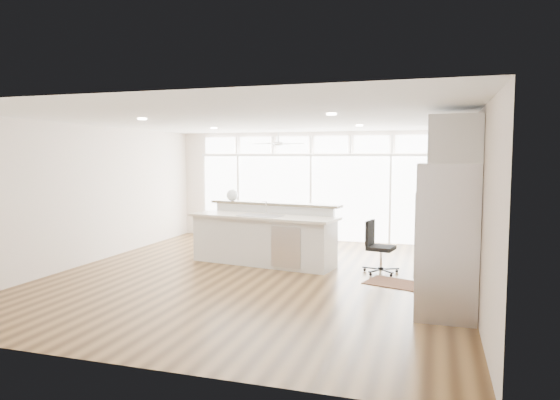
% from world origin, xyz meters
% --- Properties ---
extents(floor, '(7.00, 8.00, 0.02)m').
position_xyz_m(floor, '(0.00, 0.00, -0.01)').
color(floor, '#482F16').
rests_on(floor, ground).
extents(ceiling, '(7.00, 8.00, 0.02)m').
position_xyz_m(ceiling, '(0.00, 0.00, 2.70)').
color(ceiling, white).
rests_on(ceiling, wall_back).
extents(wall_back, '(7.00, 0.04, 2.70)m').
position_xyz_m(wall_back, '(0.00, 4.00, 1.35)').
color(wall_back, silver).
rests_on(wall_back, floor).
extents(wall_front, '(7.00, 0.04, 2.70)m').
position_xyz_m(wall_front, '(0.00, -4.00, 1.35)').
color(wall_front, silver).
rests_on(wall_front, floor).
extents(wall_left, '(0.04, 8.00, 2.70)m').
position_xyz_m(wall_left, '(-3.50, 0.00, 1.35)').
color(wall_left, silver).
rests_on(wall_left, floor).
extents(wall_right, '(0.04, 8.00, 2.70)m').
position_xyz_m(wall_right, '(3.50, 0.00, 1.35)').
color(wall_right, silver).
rests_on(wall_right, floor).
extents(glass_wall, '(5.80, 0.06, 2.08)m').
position_xyz_m(glass_wall, '(0.00, 3.94, 1.05)').
color(glass_wall, white).
rests_on(glass_wall, wall_back).
extents(transom_row, '(5.90, 0.06, 0.40)m').
position_xyz_m(transom_row, '(0.00, 3.94, 2.38)').
color(transom_row, white).
rests_on(transom_row, wall_back).
extents(desk_window, '(0.04, 0.85, 0.85)m').
position_xyz_m(desk_window, '(3.46, 0.30, 1.55)').
color(desk_window, silver).
rests_on(desk_window, wall_right).
extents(ceiling_fan, '(1.16, 1.16, 0.32)m').
position_xyz_m(ceiling_fan, '(-0.50, 2.80, 2.48)').
color(ceiling_fan, white).
rests_on(ceiling_fan, ceiling).
extents(recessed_lights, '(3.40, 3.00, 0.02)m').
position_xyz_m(recessed_lights, '(0.00, 0.20, 2.68)').
color(recessed_lights, white).
rests_on(recessed_lights, ceiling).
extents(oven_cabinet, '(0.64, 1.20, 2.50)m').
position_xyz_m(oven_cabinet, '(3.17, 1.80, 1.25)').
color(oven_cabinet, white).
rests_on(oven_cabinet, floor).
extents(desk_nook, '(0.72, 1.30, 0.76)m').
position_xyz_m(desk_nook, '(3.13, 0.30, 0.38)').
color(desk_nook, white).
rests_on(desk_nook, floor).
extents(upper_cabinets, '(0.64, 1.30, 0.64)m').
position_xyz_m(upper_cabinets, '(3.17, 0.30, 2.35)').
color(upper_cabinets, white).
rests_on(upper_cabinets, wall_right).
extents(refrigerator, '(0.76, 0.90, 2.00)m').
position_xyz_m(refrigerator, '(3.11, -1.35, 1.00)').
color(refrigerator, silver).
rests_on(refrigerator, floor).
extents(fridge_cabinet, '(0.64, 0.90, 0.60)m').
position_xyz_m(fridge_cabinet, '(3.17, -1.35, 2.30)').
color(fridge_cabinet, white).
rests_on(fridge_cabinet, wall_right).
extents(framed_photos, '(0.06, 0.22, 0.80)m').
position_xyz_m(framed_photos, '(3.46, 0.92, 1.40)').
color(framed_photos, black).
rests_on(framed_photos, wall_right).
extents(kitchen_island, '(3.07, 1.56, 1.16)m').
position_xyz_m(kitchen_island, '(-0.21, 0.91, 0.58)').
color(kitchen_island, white).
rests_on(kitchen_island, floor).
extents(rug, '(1.05, 0.89, 0.01)m').
position_xyz_m(rug, '(2.35, 0.12, 0.01)').
color(rug, '#3D1F13').
rests_on(rug, floor).
extents(office_chair, '(0.56, 0.54, 0.93)m').
position_xyz_m(office_chair, '(2.06, 0.79, 0.47)').
color(office_chair, black).
rests_on(office_chair, floor).
extents(fishbowl, '(0.30, 0.30, 0.24)m').
position_xyz_m(fishbowl, '(-1.08, 1.45, 1.28)').
color(fishbowl, white).
rests_on(fishbowl, kitchen_island).
extents(monitor, '(0.10, 0.51, 0.42)m').
position_xyz_m(monitor, '(3.05, 0.30, 0.97)').
color(monitor, black).
rests_on(monitor, desk_nook).
extents(keyboard, '(0.14, 0.32, 0.02)m').
position_xyz_m(keyboard, '(2.88, 0.30, 0.77)').
color(keyboard, white).
rests_on(keyboard, desk_nook).
extents(potted_plant, '(0.29, 0.32, 0.24)m').
position_xyz_m(potted_plant, '(3.17, 1.80, 2.62)').
color(potted_plant, '#375926').
rests_on(potted_plant, oven_cabinet).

